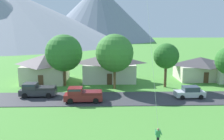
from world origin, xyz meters
TOP-DOWN VIEW (x-y plane):
  - road_strip at (0.00, 27.26)m, footprint 160.00×6.68m
  - mountain_east_ridge at (-58.18, 157.74)m, footprint 121.81×121.81m
  - mountain_central_ridge at (-59.31, 141.69)m, footprint 137.25×137.25m
  - mountain_west_ridge at (-7.51, 163.90)m, footprint 77.59×77.59m
  - house_leftmost at (-13.76, 38.67)m, footprint 8.18×8.61m
  - house_left_center at (15.70, 39.71)m, footprint 9.40×7.00m
  - house_right_center at (-1.92, 38.75)m, footprint 10.31×6.65m
  - tree_left_of_center at (-9.71, 35.17)m, footprint 6.33×6.33m
  - tree_right_of_center at (-1.13, 32.92)m, footprint 6.19×6.19m
  - tree_near_right at (7.55, 33.83)m, footprint 4.25×4.25m
  - parked_car_silver_mid_west at (9.54, 27.31)m, footprint 4.27×2.22m
  - pickup_truck_charcoal_west_side at (-12.68, 28.55)m, footprint 5.21×2.34m
  - pickup_truck_maroon_east_side at (-5.79, 25.85)m, footprint 5.23×2.38m

SIDE VIEW (x-z plane):
  - road_strip at x=0.00m, z-range 0.00..0.08m
  - parked_car_silver_mid_west at x=9.54m, z-range 0.03..1.71m
  - pickup_truck_charcoal_west_side at x=-12.68m, z-range 0.06..2.06m
  - pickup_truck_maroon_east_side at x=-5.79m, z-range 0.06..2.06m
  - house_left_center at x=15.70m, z-range 0.08..4.44m
  - house_leftmost at x=-13.76m, z-range 0.09..5.21m
  - house_right_center at x=-1.92m, z-range 0.09..5.33m
  - tree_near_right at x=7.55m, z-range 1.58..9.05m
  - tree_left_of_center at x=-9.71m, z-range 1.29..10.22m
  - tree_right_of_center at x=-1.13m, z-range 1.42..10.49m
  - mountain_east_ridge at x=-58.18m, z-range 0.00..29.51m
  - mountain_central_ridge at x=-59.31m, z-range 0.00..30.63m
  - mountain_west_ridge at x=-7.51m, z-range 0.00..37.25m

